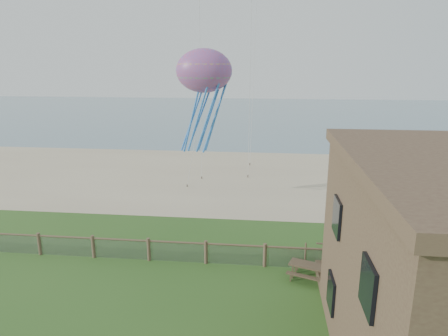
{
  "coord_description": "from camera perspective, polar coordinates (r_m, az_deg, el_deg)",
  "views": [
    {
      "loc": [
        2.9,
        -12.36,
        10.07
      ],
      "look_at": [
        0.72,
        8.0,
        4.57
      ],
      "focal_mm": 32.0,
      "sensor_mm": 36.0,
      "label": 1
    }
  ],
  "objects": [
    {
      "name": "sand_beach",
      "position": [
        35.92,
        1.25,
        -1.25
      ],
      "size": [
        72.0,
        20.0,
        0.02
      ],
      "primitive_type": "cube",
      "color": "tan",
      "rests_on": "ground"
    },
    {
      "name": "ocean",
      "position": [
        79.05,
        4.01,
        7.67
      ],
      "size": [
        160.0,
        68.0,
        0.02
      ],
      "primitive_type": "cube",
      "color": "slate",
      "rests_on": "ground"
    },
    {
      "name": "octopus_kite",
      "position": [
        28.46,
        -2.83,
        9.74
      ],
      "size": [
        4.46,
        3.88,
        7.68
      ],
      "primitive_type": null,
      "rotation": [
        0.0,
        0.0,
        0.4
      ],
      "color": "#FF2F28"
    },
    {
      "name": "picnic_table",
      "position": [
        19.99,
        12.03,
        -14.28
      ],
      "size": [
        2.22,
        1.95,
        0.78
      ],
      "primitive_type": null,
      "rotation": [
        0.0,
        0.0,
        -0.35
      ],
      "color": "brown",
      "rests_on": "ground"
    },
    {
      "name": "chainlink_fence",
      "position": [
        20.88,
        -2.6,
        -12.11
      ],
      "size": [
        36.2,
        0.2,
        1.25
      ],
      "primitive_type": null,
      "color": "brown",
      "rests_on": "ground"
    }
  ]
}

